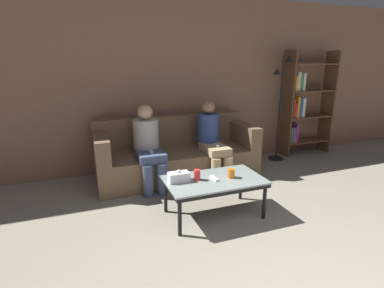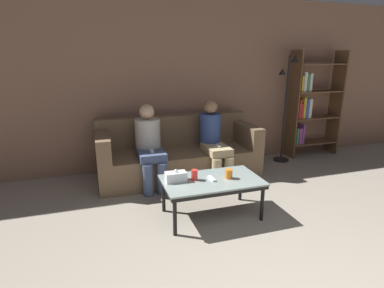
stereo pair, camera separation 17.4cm
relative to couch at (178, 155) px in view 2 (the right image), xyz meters
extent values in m
cube|color=#8C6651|center=(0.00, 0.50, 0.98)|extent=(12.00, 0.06, 2.60)
cube|color=brown|center=(0.00, -0.06, -0.11)|extent=(2.28, 0.86, 0.41)
cube|color=brown|center=(0.00, 0.27, 0.32)|extent=(2.28, 0.20, 0.45)
cube|color=brown|center=(-1.05, -0.06, 0.25)|extent=(0.18, 0.86, 0.31)
cube|color=brown|center=(1.05, -0.06, 0.25)|extent=(0.18, 0.86, 0.31)
cube|color=#8C9E99|center=(0.03, -1.28, 0.10)|extent=(1.05, 0.61, 0.02)
cube|color=black|center=(0.03, -1.28, 0.07)|extent=(1.03, 0.60, 0.04)
cylinder|color=black|center=(-0.45, -1.54, -0.13)|extent=(0.04, 0.04, 0.37)
cylinder|color=black|center=(0.51, -1.54, -0.13)|extent=(0.04, 0.04, 0.37)
cylinder|color=black|center=(-0.45, -1.03, -0.13)|extent=(0.04, 0.04, 0.37)
cylinder|color=black|center=(0.51, -1.03, -0.13)|extent=(0.04, 0.04, 0.37)
cylinder|color=red|center=(-0.15, -1.23, 0.17)|extent=(0.07, 0.07, 0.11)
cylinder|color=orange|center=(0.22, -1.30, 0.16)|extent=(0.08, 0.08, 0.10)
cube|color=white|center=(-0.35, -1.21, 0.16)|extent=(0.22, 0.12, 0.10)
sphere|color=white|center=(-0.35, -1.21, 0.22)|extent=(0.04, 0.04, 0.04)
cube|color=white|center=(0.03, -1.28, 0.12)|extent=(0.04, 0.15, 0.02)
cube|color=brown|center=(2.10, 0.27, 0.59)|extent=(0.02, 0.32, 1.82)
cube|color=brown|center=(3.01, 0.27, 0.59)|extent=(0.02, 0.32, 1.82)
cube|color=brown|center=(2.56, 0.27, -0.09)|extent=(0.91, 0.32, 0.02)
cube|color=#38844C|center=(2.18, 0.27, 0.06)|extent=(0.04, 0.24, 0.29)
cube|color=#8E4293|center=(2.24, 0.27, 0.06)|extent=(0.06, 0.24, 0.28)
cube|color=#8E4293|center=(2.30, 0.27, 0.09)|extent=(0.04, 0.24, 0.34)
cube|color=brown|center=(2.56, 0.27, 0.37)|extent=(0.91, 0.32, 0.02)
cube|color=red|center=(2.18, 0.27, 0.54)|extent=(0.03, 0.24, 0.33)
cube|color=red|center=(2.22, 0.27, 0.50)|extent=(0.03, 0.24, 0.25)
cube|color=gold|center=(2.27, 0.27, 0.56)|extent=(0.04, 0.24, 0.36)
cube|color=#33569E|center=(2.33, 0.27, 0.54)|extent=(0.05, 0.24, 0.34)
cube|color=silver|center=(2.38, 0.27, 0.54)|extent=(0.06, 0.24, 0.33)
cube|color=brown|center=(2.56, 0.27, 0.82)|extent=(0.91, 0.32, 0.02)
cube|color=gold|center=(2.18, 0.27, 0.96)|extent=(0.03, 0.24, 0.26)
cube|color=silver|center=(2.23, 0.27, 0.99)|extent=(0.05, 0.24, 0.32)
cube|color=#38844C|center=(2.28, 0.27, 0.98)|extent=(0.04, 0.24, 0.29)
cube|color=silver|center=(2.34, 0.27, 0.98)|extent=(0.05, 0.24, 0.30)
cube|color=brown|center=(2.56, 0.27, 1.28)|extent=(0.91, 0.32, 0.02)
cylinder|color=black|center=(1.85, 0.12, -0.30)|extent=(0.26, 0.26, 0.02)
cylinder|color=black|center=(1.85, 0.12, 0.55)|extent=(0.03, 0.03, 1.74)
cone|color=black|center=(1.95, 0.12, 1.37)|extent=(0.14, 0.14, 0.12)
cone|color=black|center=(1.77, 0.16, 1.17)|extent=(0.12, 0.12, 0.10)
cylinder|color=#47567A|center=(-0.54, -0.56, -0.11)|extent=(0.13, 0.13, 0.41)
cylinder|color=#47567A|center=(-0.36, -0.56, -0.11)|extent=(0.13, 0.13, 0.41)
cube|color=#47567A|center=(-0.45, -0.33, 0.15)|extent=(0.34, 0.44, 0.10)
cylinder|color=#B7B2A8|center=(-0.45, -0.11, 0.34)|extent=(0.34, 0.34, 0.49)
sphere|color=#DBAD89|center=(-0.45, -0.11, 0.68)|extent=(0.20, 0.20, 0.20)
cube|color=white|center=(-0.45, -0.38, 0.21)|extent=(0.04, 0.12, 0.02)
cylinder|color=tan|center=(0.36, -0.61, -0.11)|extent=(0.13, 0.13, 0.41)
cylinder|color=tan|center=(0.54, -0.61, -0.11)|extent=(0.13, 0.13, 0.41)
cube|color=tan|center=(0.45, -0.36, 0.15)|extent=(0.30, 0.49, 0.10)
cylinder|color=#334784|center=(0.45, -0.11, 0.35)|extent=(0.30, 0.30, 0.51)
sphere|color=#997051|center=(0.45, -0.11, 0.70)|extent=(0.20, 0.20, 0.20)
cube|color=white|center=(0.45, -0.41, 0.21)|extent=(0.04, 0.12, 0.02)
camera|label=1|loc=(-1.24, -4.00, 1.35)|focal=28.00mm
camera|label=2|loc=(-1.08, -4.06, 1.35)|focal=28.00mm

